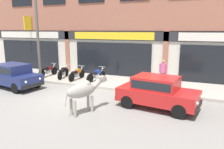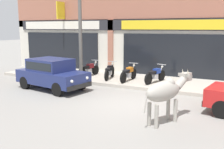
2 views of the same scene
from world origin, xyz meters
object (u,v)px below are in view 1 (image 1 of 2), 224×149
at_px(motorcycle_3, 96,75).
at_px(pedestrian, 163,70).
at_px(cow, 83,90).
at_px(car_0, 13,75).
at_px(car_1, 157,91).
at_px(motorcycle_1, 63,72).
at_px(motorcycle_2, 77,74).
at_px(utility_pole, 37,31).
at_px(motorcycle_0, 48,71).

xyz_separation_m(motorcycle_3, pedestrian, (4.27, 0.28, 0.60)).
distance_m(cow, car_0, 6.33).
bearing_deg(car_1, cow, -146.68).
distance_m(car_0, motorcycle_1, 3.29).
xyz_separation_m(cow, motorcycle_3, (-1.84, 4.92, -0.45)).
bearing_deg(cow, car_1, 33.32).
relative_size(car_1, pedestrian, 2.35).
xyz_separation_m(motorcycle_2, pedestrian, (5.64, 0.48, 0.60)).
height_order(motorcycle_3, utility_pole, utility_pole).
xyz_separation_m(car_1, motorcycle_2, (-5.95, 2.92, -0.26)).
xyz_separation_m(motorcycle_0, utility_pole, (0.11, -0.97, 2.82)).
height_order(car_1, motorcycle_0, car_1).
bearing_deg(motorcycle_2, motorcycle_0, 175.86).
bearing_deg(utility_pole, motorcycle_1, 37.27).
bearing_deg(motorcycle_1, car_1, -23.23).
bearing_deg(car_1, car_0, 178.66).
distance_m(motorcycle_3, utility_pole, 4.81).
xyz_separation_m(car_1, utility_pole, (-8.36, 2.13, 2.56)).
height_order(cow, pedestrian, pedestrian).
xyz_separation_m(motorcycle_1, pedestrian, (6.82, 0.33, 0.60)).
xyz_separation_m(motorcycle_2, motorcycle_3, (1.37, 0.20, 0.00)).
bearing_deg(car_0, cow, -18.51).
bearing_deg(motorcycle_0, cow, -40.56).
xyz_separation_m(cow, motorcycle_0, (-5.73, 4.90, -0.45)).
distance_m(car_0, car_1, 8.75).
distance_m(motorcycle_2, motorcycle_3, 1.38).
bearing_deg(motorcycle_2, motorcycle_3, 8.28).
relative_size(motorcycle_0, motorcycle_2, 1.00).
xyz_separation_m(car_1, pedestrian, (-0.31, 3.39, 0.34)).
relative_size(car_0, motorcycle_0, 2.09).
relative_size(car_0, pedestrian, 2.37).
bearing_deg(utility_pole, car_0, -101.36).
distance_m(cow, motorcycle_1, 6.57).
relative_size(car_0, motorcycle_1, 2.12).
height_order(motorcycle_3, pedestrian, pedestrian).
height_order(car_1, motorcycle_2, car_1).
xyz_separation_m(car_0, motorcycle_3, (4.16, 2.91, -0.26)).
relative_size(motorcycle_0, pedestrian, 1.13).
relative_size(cow, car_0, 0.53).
xyz_separation_m(car_0, motorcycle_1, (1.61, 2.86, -0.26)).
relative_size(motorcycle_2, pedestrian, 1.13).
xyz_separation_m(car_0, motorcycle_2, (2.80, 2.71, -0.26)).
bearing_deg(cow, utility_pole, 144.98).
bearing_deg(utility_pole, motorcycle_0, 96.71).
bearing_deg(utility_pole, cow, -35.02).
relative_size(cow, motorcycle_3, 1.12).
bearing_deg(pedestrian, cow, -115.06).
relative_size(motorcycle_3, utility_pole, 0.28).
height_order(motorcycle_2, motorcycle_3, same).
xyz_separation_m(cow, motorcycle_1, (-4.39, 4.87, -0.45)).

